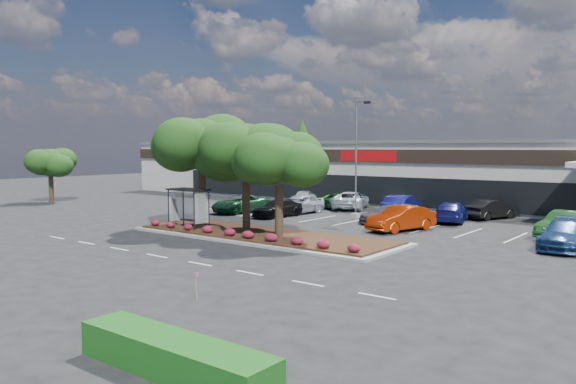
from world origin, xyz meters
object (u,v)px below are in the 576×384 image
Objects in this scene: light_pole at (357,167)px; car_0 at (241,204)px; car_1 at (300,204)px; survey_stake at (197,283)px.

light_pole is 10.86m from car_0.
light_pole is at bearing 7.62° from car_1.
car_1 is (-5.48, -0.21, -3.25)m from light_pole.
light_pole is at bearing 20.89° from car_0.
car_0 is (-9.99, -2.64, -3.32)m from light_pole.
light_pole is 8.89× the size of survey_stake.
survey_stake is 0.19× the size of car_0.
car_0 is at bearing 129.39° from survey_stake.
survey_stake is 27.95m from car_0.
survey_stake is 27.42m from car_1.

